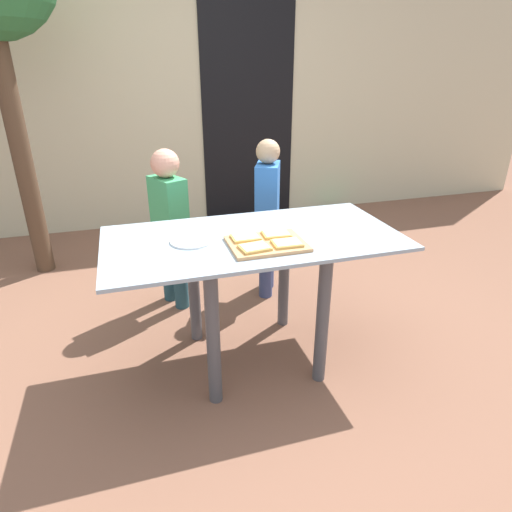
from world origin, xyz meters
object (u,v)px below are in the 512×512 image
at_px(pizza_slice_far_right, 276,234).
at_px(child_right, 267,211).
at_px(garden_hose_coil, 340,213).
at_px(pizza_slice_far_left, 246,237).
at_px(dining_table, 253,263).
at_px(plate_white_left, 192,241).
at_px(pizza_slice_near_right, 287,243).
at_px(pizza_slice_near_left, 255,247).
at_px(child_left, 170,220).
at_px(cutting_board, 267,244).

distance_m(pizza_slice_far_right, child_right, 0.79).
bearing_deg(garden_hose_coil, pizza_slice_far_right, -124.81).
height_order(pizza_slice_far_left, child_right, child_right).
relative_size(dining_table, pizza_slice_far_left, 10.90).
bearing_deg(plate_white_left, pizza_slice_near_right, -26.40).
distance_m(pizza_slice_near_left, pizza_slice_near_right, 0.15).
bearing_deg(pizza_slice_far_left, child_left, 109.52).
bearing_deg(plate_white_left, child_right, 48.53).
xyz_separation_m(pizza_slice_near_right, garden_hose_coil, (1.47, 2.25, -0.71)).
xyz_separation_m(pizza_slice_near_right, child_right, (0.20, 0.87, -0.14)).
height_order(cutting_board, child_right, child_right).
distance_m(pizza_slice_far_left, garden_hose_coil, 2.77).
bearing_deg(pizza_slice_far_left, dining_table, 47.52).
distance_m(dining_table, pizza_slice_near_left, 0.26).
xyz_separation_m(dining_table, pizza_slice_far_right, (0.10, -0.06, 0.17)).
bearing_deg(pizza_slice_far_right, pizza_slice_near_left, -138.60).
bearing_deg(child_left, pizza_slice_far_right, -61.11).
relative_size(pizza_slice_far_right, child_right, 0.13).
relative_size(cutting_board, child_right, 0.33).
height_order(pizza_slice_near_right, pizza_slice_far_left, same).
distance_m(cutting_board, child_right, 0.87).
bearing_deg(pizza_slice_near_right, child_right, 77.40).
relative_size(cutting_board, pizza_slice_far_right, 2.55).
bearing_deg(pizza_slice_far_left, pizza_slice_near_right, -37.39).
xyz_separation_m(cutting_board, garden_hose_coil, (1.55, 2.19, -0.70)).
bearing_deg(child_right, dining_table, -113.46).
xyz_separation_m(pizza_slice_near_left, pizza_slice_far_left, (-0.01, 0.13, 0.00)).
xyz_separation_m(cutting_board, child_right, (0.27, 0.82, -0.12)).
height_order(cutting_board, plate_white_left, cutting_board).
bearing_deg(pizza_slice_far_left, cutting_board, -38.78).
distance_m(pizza_slice_far_right, child_left, 0.89).
distance_m(cutting_board, garden_hose_coil, 2.77).
bearing_deg(child_left, dining_table, -65.26).
xyz_separation_m(cutting_board, pizza_slice_near_left, (-0.08, -0.06, 0.02)).
height_order(pizza_slice_far_left, child_left, child_left).
bearing_deg(child_left, cutting_board, -66.97).
bearing_deg(child_right, pizza_slice_far_left, -115.27).
distance_m(dining_table, pizza_slice_far_right, 0.20).
height_order(cutting_board, child_left, child_left).
xyz_separation_m(cutting_board, pizza_slice_far_right, (0.07, 0.07, 0.02)).
height_order(pizza_slice_far_right, child_left, child_left).
height_order(pizza_slice_far_left, plate_white_left, pizza_slice_far_left).
height_order(cutting_board, pizza_slice_near_left, pizza_slice_near_left).
relative_size(pizza_slice_near_right, garden_hose_coil, 0.32).
distance_m(pizza_slice_far_right, garden_hose_coil, 2.68).
relative_size(dining_table, child_left, 1.39).
bearing_deg(cutting_board, pizza_slice_near_left, -141.52).
bearing_deg(pizza_slice_near_left, plate_white_left, 140.48).
distance_m(dining_table, child_right, 0.76).
xyz_separation_m(pizza_slice_far_right, garden_hose_coil, (1.48, 2.13, -0.71)).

